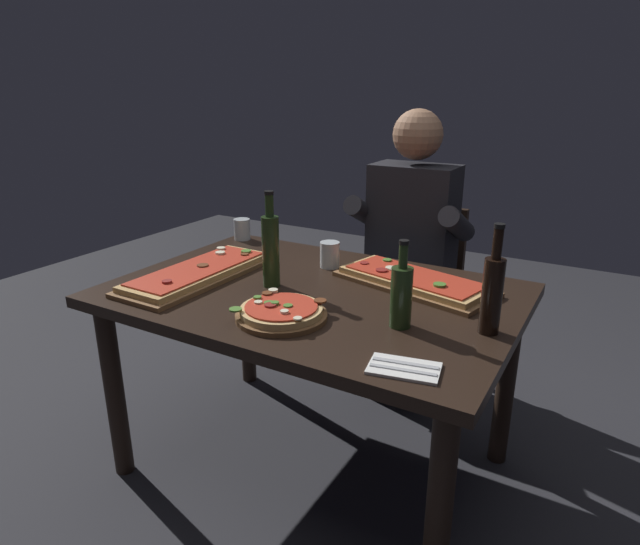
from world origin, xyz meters
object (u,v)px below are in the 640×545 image
at_px(pizza_rectangular_left, 199,273).
at_px(pizza_round_far, 281,312).
at_px(vinegar_bottle_green, 401,294).
at_px(pizza_rectangular_front, 414,281).
at_px(tumbler_near_camera, 242,230).
at_px(seated_diner, 408,242).
at_px(dining_table, 313,315).
at_px(diner_chair, 414,287).
at_px(wine_bottle_dark, 492,292).
at_px(tumbler_far_side, 330,256).
at_px(oil_bottle_amber, 271,248).

height_order(pizza_rectangular_left, pizza_round_far, same).
distance_m(pizza_rectangular_left, vinegar_bottle_green, 0.82).
bearing_deg(pizza_round_far, pizza_rectangular_front, 62.15).
height_order(pizza_rectangular_front, pizza_round_far, same).
height_order(tumbler_near_camera, seated_diner, seated_diner).
bearing_deg(dining_table, pizza_rectangular_front, 36.40).
height_order(vinegar_bottle_green, tumbler_near_camera, vinegar_bottle_green).
distance_m(pizza_rectangular_left, pizza_round_far, 0.50).
xyz_separation_m(pizza_round_far, diner_chair, (0.03, 1.12, -0.27)).
height_order(pizza_rectangular_left, diner_chair, diner_chair).
xyz_separation_m(pizza_rectangular_front, pizza_rectangular_left, (-0.73, -0.32, 0.00)).
bearing_deg(pizza_rectangular_left, wine_bottle_dark, 3.41).
bearing_deg(tumbler_far_side, pizza_round_far, -77.35).
bearing_deg(vinegar_bottle_green, tumbler_far_side, 139.89).
distance_m(pizza_rectangular_front, tumbler_near_camera, 0.94).
xyz_separation_m(vinegar_bottle_green, tumbler_near_camera, (-1.01, 0.53, -0.06)).
bearing_deg(dining_table, seated_diner, 84.67).
distance_m(pizza_round_far, diner_chair, 1.15).
height_order(pizza_rectangular_front, vinegar_bottle_green, vinegar_bottle_green).
xyz_separation_m(dining_table, oil_bottle_amber, (-0.15, -0.04, 0.24)).
height_order(wine_bottle_dark, seated_diner, seated_diner).
bearing_deg(diner_chair, vinegar_bottle_green, -72.42).
bearing_deg(pizza_round_far, pizza_rectangular_left, 161.85).
bearing_deg(tumbler_near_camera, tumbler_far_side, -15.17).
relative_size(pizza_rectangular_left, wine_bottle_dark, 1.97).
xyz_separation_m(tumbler_near_camera, seated_diner, (0.69, 0.33, -0.04)).
bearing_deg(vinegar_bottle_green, pizza_rectangular_left, 178.16).
xyz_separation_m(dining_table, pizza_rectangular_front, (0.29, 0.22, 0.11)).
xyz_separation_m(pizza_round_far, seated_diner, (0.03, 1.00, -0.02)).
xyz_separation_m(pizza_rectangular_left, pizza_round_far, (0.48, -0.16, 0.00)).
bearing_deg(diner_chair, tumbler_near_camera, -146.91).
xyz_separation_m(tumbler_far_side, seated_diner, (0.14, 0.48, -0.04)).
bearing_deg(tumbler_near_camera, seated_diner, 25.58).
bearing_deg(tumbler_far_side, tumbler_near_camera, 164.83).
bearing_deg(wine_bottle_dark, oil_bottle_amber, 179.81).
relative_size(dining_table, tumbler_far_side, 13.70).
distance_m(dining_table, vinegar_bottle_green, 0.45).
bearing_deg(pizza_rectangular_left, tumbler_far_side, 44.55).
xyz_separation_m(pizza_rectangular_left, tumbler_far_side, (0.36, 0.36, 0.02)).
height_order(pizza_round_far, tumbler_near_camera, tumbler_near_camera).
height_order(vinegar_bottle_green, diner_chair, vinegar_bottle_green).
xyz_separation_m(dining_table, wine_bottle_dark, (0.62, -0.04, 0.22)).
height_order(dining_table, tumbler_far_side, tumbler_far_side).
bearing_deg(pizza_rectangular_left, diner_chair, 62.23).
xyz_separation_m(oil_bottle_amber, tumbler_far_side, (0.08, 0.29, -0.10)).
bearing_deg(seated_diner, dining_table, -95.33).
height_order(pizza_round_far, tumbler_far_side, tumbler_far_side).
height_order(dining_table, seated_diner, seated_diner).
bearing_deg(diner_chair, pizza_round_far, -91.40).
xyz_separation_m(pizza_rectangular_left, tumbler_near_camera, (-0.19, 0.51, 0.02)).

